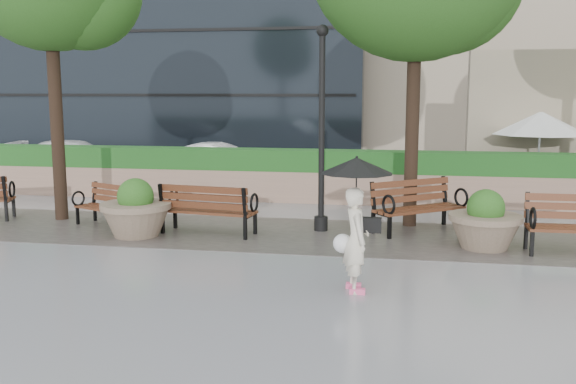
% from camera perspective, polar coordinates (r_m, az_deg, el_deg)
% --- Properties ---
extents(ground, '(100.00, 100.00, 0.00)m').
position_cam_1_polar(ground, '(10.16, -5.61, -7.33)').
color(ground, gray).
rests_on(ground, ground).
extents(cobble_strip, '(28.00, 3.20, 0.01)m').
position_cam_1_polar(cobble_strip, '(12.98, -2.01, -3.69)').
color(cobble_strip, '#383330').
rests_on(cobble_strip, ground).
extents(hedge_wall, '(24.00, 0.80, 1.35)m').
position_cam_1_polar(hedge_wall, '(16.74, 0.87, 1.45)').
color(hedge_wall, '#9F7C66').
rests_on(hedge_wall, ground).
extents(asphalt_street, '(40.00, 7.00, 0.00)m').
position_cam_1_polar(asphalt_street, '(20.75, 2.67, 1.04)').
color(asphalt_street, black).
rests_on(asphalt_street, ground).
extents(bench_1, '(1.74, 1.27, 0.88)m').
position_cam_1_polar(bench_1, '(14.06, -15.54, -1.98)').
color(bench_1, brown).
rests_on(bench_1, ground).
extents(bench_2, '(1.98, 1.01, 1.01)m').
position_cam_1_polar(bench_2, '(12.95, -7.08, -2.44)').
color(bench_2, brown).
rests_on(bench_2, ground).
extents(bench_3, '(2.00, 1.80, 1.04)m').
position_cam_1_polar(bench_3, '(13.35, 11.48, -2.18)').
color(bench_3, brown).
rests_on(bench_3, ground).
extents(planter_left, '(1.38, 1.38, 1.16)m').
position_cam_1_polar(planter_left, '(13.00, -13.35, -1.90)').
color(planter_left, '#7F6B56').
rests_on(planter_left, ground).
extents(planter_right, '(1.31, 1.31, 1.10)m').
position_cam_1_polar(planter_right, '(12.19, 17.11, -2.88)').
color(planter_right, '#7F6B56').
rests_on(planter_right, ground).
extents(lamppost, '(0.28, 0.28, 4.14)m').
position_cam_1_polar(lamppost, '(12.99, 3.00, 4.44)').
color(lamppost, black).
rests_on(lamppost, ground).
extents(patio_umb_white, '(2.50, 2.50, 2.30)m').
position_cam_1_polar(patio_umb_white, '(18.50, 21.53, 5.66)').
color(patio_umb_white, black).
rests_on(patio_umb_white, ground).
extents(car_left, '(4.52, 2.60, 1.23)m').
position_cam_1_polar(car_left, '(22.65, -18.25, 2.83)').
color(car_left, silver).
rests_on(car_left, ground).
extents(car_right, '(3.82, 1.43, 1.25)m').
position_cam_1_polar(car_right, '(20.18, -6.08, 2.55)').
color(car_right, silver).
rests_on(car_right, ground).
extents(pedestrian, '(1.04, 1.04, 1.92)m').
position_cam_1_polar(pedestrian, '(9.12, 6.07, -1.67)').
color(pedestrian, '#F0E5CA').
rests_on(pedestrian, ground).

